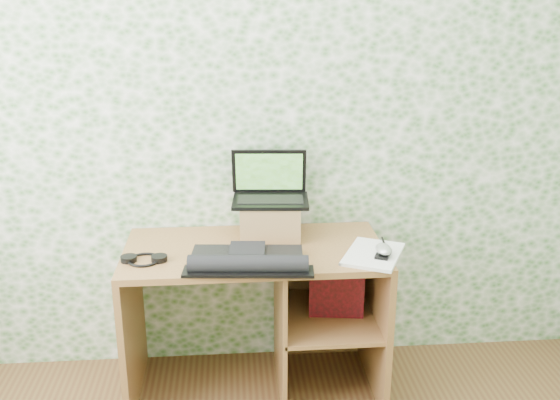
{
  "coord_description": "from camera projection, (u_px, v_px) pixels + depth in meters",
  "views": [
    {
      "loc": [
        -0.1,
        -1.22,
        1.87
      ],
      "look_at": [
        0.12,
        1.39,
        1.0
      ],
      "focal_mm": 40.0,
      "sensor_mm": 36.0,
      "label": 1
    }
  ],
  "objects": [
    {
      "name": "wall_back",
      "position": [
        250.0,
        117.0,
        3.0
      ],
      "size": [
        3.5,
        0.0,
        3.5
      ],
      "primitive_type": "plane",
      "rotation": [
        1.57,
        0.0,
        0.0
      ],
      "color": "white",
      "rests_on": "ground"
    },
    {
      "name": "desk",
      "position": [
        271.0,
        297.0,
        3.0
      ],
      "size": [
        1.2,
        0.6,
        0.75
      ],
      "color": "brown",
      "rests_on": "floor"
    },
    {
      "name": "riser",
      "position": [
        271.0,
        219.0,
        3.0
      ],
      "size": [
        0.3,
        0.26,
        0.17
      ],
      "primitive_type": "cube",
      "rotation": [
        0.0,
        0.0,
        -0.08
      ],
      "color": "olive",
      "rests_on": "desk"
    },
    {
      "name": "laptop",
      "position": [
        270.0,
        189.0,
        2.99
      ],
      "size": [
        0.38,
        0.28,
        0.24
      ],
      "rotation": [
        0.0,
        0.0,
        -0.08
      ],
      "color": "black",
      "rests_on": "riser"
    },
    {
      "name": "keyboard",
      "position": [
        248.0,
        260.0,
        2.68
      ],
      "size": [
        0.56,
        0.32,
        0.08
      ],
      "rotation": [
        0.0,
        0.0,
        -0.09
      ],
      "color": "black",
      "rests_on": "desk"
    },
    {
      "name": "headphones",
      "position": [
        144.0,
        259.0,
        2.73
      ],
      "size": [
        0.2,
        0.15,
        0.02
      ],
      "rotation": [
        0.0,
        0.0,
        -0.06
      ],
      "color": "black",
      "rests_on": "desk"
    },
    {
      "name": "notepad",
      "position": [
        373.0,
        254.0,
        2.79
      ],
      "size": [
        0.34,
        0.39,
        0.02
      ],
      "primitive_type": "cube",
      "rotation": [
        0.0,
        0.0,
        -0.45
      ],
      "color": "white",
      "rests_on": "desk"
    },
    {
      "name": "mouse",
      "position": [
        383.0,
        252.0,
        2.75
      ],
      "size": [
        0.11,
        0.13,
        0.04
      ],
      "primitive_type": "ellipsoid",
      "rotation": [
        0.0,
        0.0,
        -0.44
      ],
      "color": "silver",
      "rests_on": "notepad"
    },
    {
      "name": "pen",
      "position": [
        385.0,
        244.0,
        2.87
      ],
      "size": [
        0.02,
        0.17,
        0.01
      ],
      "primitive_type": "cylinder",
      "rotation": [
        1.57,
        0.0,
        -0.09
      ],
      "color": "black",
      "rests_on": "notepad"
    },
    {
      "name": "red_box",
      "position": [
        337.0,
        285.0,
        2.97
      ],
      "size": [
        0.27,
        0.12,
        0.31
      ],
      "primitive_type": "cube",
      "rotation": [
        0.0,
        0.0,
        -0.13
      ],
      "color": "maroon",
      "rests_on": "desk"
    }
  ]
}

